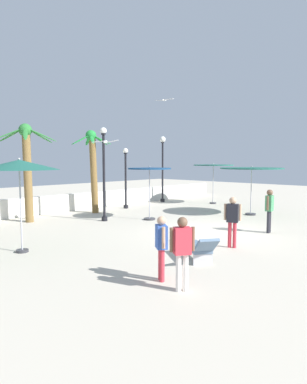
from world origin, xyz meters
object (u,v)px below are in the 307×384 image
(palm_tree_1, at_px, (27,161))
(seagull_0, at_px, (105,142))
(lamp_post_1, at_px, (104,170))
(guest_1, at_px, (182,247))
(patio_umbrella_3, at_px, (252,170))
(seagull_1, at_px, (164,100))
(lamp_post_0, at_px, (126,176))
(patio_umbrella_1, at_px, (149,174))
(guest_3, at_px, (161,242))
(guest_2, at_px, (269,207))
(lounge_chair_0, at_px, (198,247))
(patio_umbrella_2, at_px, (19,165))
(guest_0, at_px, (232,217))
(palm_tree_0, at_px, (93,162))
(lamp_post_3, at_px, (163,160))
(patio_umbrella_0, at_px, (213,167))

(palm_tree_1, relative_size, seagull_0, 4.40)
(lamp_post_1, distance_m, guest_1, 9.41)
(patio_umbrella_3, relative_size, seagull_1, 2.32)
(seagull_1, bearing_deg, lamp_post_0, 168.60)
(patio_umbrella_1, height_order, guest_3, patio_umbrella_1)
(patio_umbrella_1, bearing_deg, lamp_post_0, 62.93)
(patio_umbrella_1, distance_m, guest_2, 5.72)
(seagull_0, bearing_deg, palm_tree_1, 118.16)
(patio_umbrella_1, relative_size, lounge_chair_0, 1.39)
(patio_umbrella_2, relative_size, seagull_0, 2.86)
(lounge_chair_0, bearing_deg, seagull_1, 45.76)
(patio_umbrella_2, distance_m, guest_1, 5.96)
(guest_0, relative_size, guest_1, 1.02)
(patio_umbrella_1, bearing_deg, palm_tree_0, 98.10)
(lamp_post_1, relative_size, lamp_post_3, 0.98)
(patio_umbrella_2, xyz_separation_m, palm_tree_1, (2.72, 4.81, 0.13))
(palm_tree_0, xyz_separation_m, guest_2, (1.54, -9.18, -1.71))
(palm_tree_0, height_order, guest_2, palm_tree_0)
(palm_tree_0, xyz_separation_m, guest_3, (-5.42, -9.74, -1.82))
(lamp_post_3, bearing_deg, guest_0, -128.27)
(patio_umbrella_1, height_order, palm_tree_1, palm_tree_1)
(palm_tree_0, bearing_deg, lamp_post_3, 6.39)
(guest_1, relative_size, guest_2, 0.96)
(palm_tree_1, xyz_separation_m, guest_2, (5.28, -9.13, -1.78))
(seagull_0, bearing_deg, guest_2, -58.92)
(patio_umbrella_0, bearing_deg, lamp_post_0, 154.55)
(lamp_post_0, distance_m, guest_3, 12.65)
(lamp_post_1, height_order, guest_0, lamp_post_1)
(patio_umbrella_3, relative_size, guest_1, 1.95)
(lamp_post_0, height_order, lounge_chair_0, lamp_post_0)
(lamp_post_0, height_order, guest_1, lamp_post_0)
(guest_3, distance_m, seagull_1, 15.22)
(seagull_0, distance_m, seagull_1, 8.29)
(guest_2, bearing_deg, patio_umbrella_3, 36.29)
(lamp_post_0, bearing_deg, seagull_1, -11.40)
(lounge_chair_0, bearing_deg, seagull_0, 75.30)
(patio_umbrella_0, bearing_deg, patio_umbrella_3, -123.05)
(lamp_post_3, relative_size, lounge_chair_0, 2.40)
(lamp_post_3, bearing_deg, seagull_0, -153.64)
(patio_umbrella_3, relative_size, guest_3, 2.06)
(patio_umbrella_0, height_order, palm_tree_0, palm_tree_0)
(patio_umbrella_3, height_order, guest_0, patio_umbrella_3)
(palm_tree_0, xyz_separation_m, guest_0, (-1.50, -9.33, -1.74))
(patio_umbrella_1, relative_size, guest_2, 1.51)
(seagull_0, bearing_deg, patio_umbrella_1, -5.94)
(palm_tree_1, bearing_deg, lamp_post_0, 1.41)
(lamp_post_1, xyz_separation_m, lamp_post_3, (7.58, 3.07, 0.49))
(lamp_post_3, height_order, guest_0, lamp_post_3)
(guest_0, bearing_deg, patio_umbrella_3, 22.89)
(guest_1, bearing_deg, patio_umbrella_1, 48.06)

